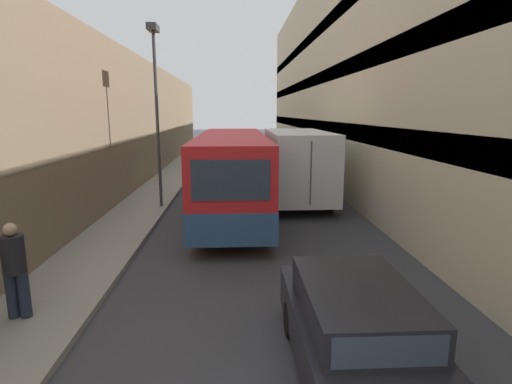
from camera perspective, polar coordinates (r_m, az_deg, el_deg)
name	(u,v)px	position (r m, az deg, el deg)	size (l,w,h in m)	color
ground_plane	(253,202)	(17.43, -0.49, -1.48)	(150.00, 150.00, 0.00)	#38383D
sidewalk_left	(147,202)	(17.81, -15.25, -1.37)	(2.10, 60.00, 0.14)	gray
building_left_shopfront	(91,132)	(18.01, -22.50, 7.89)	(2.40, 60.00, 6.71)	#847056
building_right_apartment	(379,57)	(18.13, 17.14, 17.92)	(2.40, 60.00, 12.25)	beige
car_hatchback	(358,336)	(6.21, 14.35, -19.27)	(1.75, 4.40, 1.46)	black
bus	(232,172)	(15.44, -3.40, 2.92)	(2.46, 10.82, 3.04)	red
box_truck	(294,162)	(18.16, 5.49, 4.27)	(2.39, 8.57, 3.07)	silver
panel_van	(218,152)	(28.74, -5.42, 5.71)	(1.85, 4.24, 1.92)	navy
pedestrian	(15,268)	(8.53, -31.21, -9.21)	(0.42, 0.40, 1.80)	#23283D
street_lamp	(156,84)	(16.19, -14.15, 14.77)	(0.36, 0.80, 6.92)	#38383D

